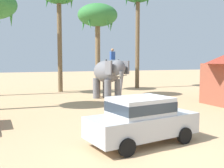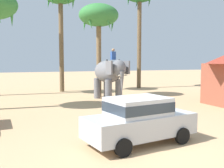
{
  "view_description": "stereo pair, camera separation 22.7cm",
  "coord_description": "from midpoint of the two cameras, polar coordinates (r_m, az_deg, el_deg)",
  "views": [
    {
      "loc": [
        -4.58,
        -8.08,
        3.04
      ],
      "look_at": [
        1.0,
        6.63,
        1.6
      ],
      "focal_mm": 42.26,
      "sensor_mm": 36.0,
      "label": 1
    },
    {
      "loc": [
        -4.37,
        -8.16,
        3.04
      ],
      "look_at": [
        1.0,
        6.63,
        1.6
      ],
      "focal_mm": 42.26,
      "sensor_mm": 36.0,
      "label": 2
    }
  ],
  "objects": [
    {
      "name": "palm_tree_behind_elephant",
      "position": [
        21.89,
        -3.44,
        14.14
      ],
      "size": [
        3.2,
        3.2,
        7.53
      ],
      "color": "brown",
      "rests_on": "ground"
    },
    {
      "name": "ground_plane",
      "position": [
        9.76,
        7.9,
        -12.98
      ],
      "size": [
        120.0,
        120.0,
        0.0
      ],
      "primitive_type": "plane",
      "color": "tan"
    },
    {
      "name": "car_sedan_foreground",
      "position": [
        9.7,
        5.77,
        -7.38
      ],
      "size": [
        4.34,
        2.42,
        1.7
      ],
      "color": "#B7BABF",
      "rests_on": "ground"
    },
    {
      "name": "elephant_with_mahout",
      "position": [
        19.98,
        -1.12,
        2.22
      ],
      "size": [
        2.15,
        3.99,
        3.88
      ],
      "color": "slate",
      "rests_on": "ground"
    }
  ]
}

